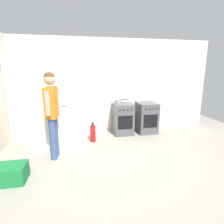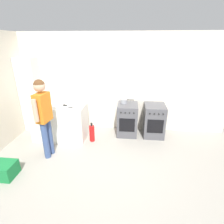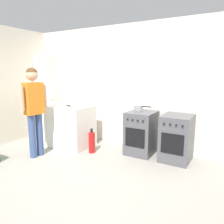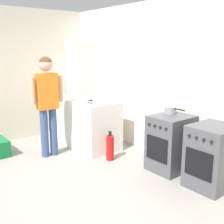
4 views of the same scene
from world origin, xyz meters
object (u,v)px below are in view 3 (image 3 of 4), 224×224
Objects in this scene: pot at (139,108)px; larder_cabinet at (48,96)px; oven_right at (177,138)px; fire_extinguisher at (92,142)px; knife_bread at (66,107)px; knife_utility at (66,106)px; person at (34,104)px; oven_left at (141,133)px; knife_paring at (70,105)px.

larder_cabinet reaches higher than pot.
fire_extinguisher is at bearing -163.08° from oven_right.
knife_bread is 1.37m from larder_cabinet.
knife_bread is at bearing -172.58° from fire_extinguisher.
larder_cabinet is (-1.07, 0.52, 0.10)m from knife_utility.
knife_bread is (-2.15, -0.55, 0.48)m from oven_right.
knife_utility is (-1.47, -0.52, 0.00)m from pot.
person reaches higher than knife_utility.
oven_right is at bearing 14.42° from knife_bread.
person is at bearing -110.82° from knife_bread.
knife_utility reaches higher than oven_left.
larder_cabinet is at bearing 161.95° from fire_extinguisher.
larder_cabinet is (-2.65, 0.10, 0.57)m from oven_left.
pot is at bearing 18.66° from knife_paring.
oven_right is 4.18× the size of knife_paring.
fire_extinguisher is at bearing -4.50° from knife_utility.
knife_paring is (0.07, 0.05, 0.00)m from knife_utility.
fire_extinguisher is (0.64, -0.10, -0.69)m from knife_paring.
knife_utility is at bearing -160.51° from pot.
knife_paring is at bearing 170.98° from fire_extinguisher.
knife_bread is at bearing 69.18° from person.
knife_utility is at bearing 81.72° from person.
knife_paring is 0.95m from fire_extinguisher.
larder_cabinet is (-0.96, 1.27, -0.02)m from person.
fire_extinguisher is 2.03m from larder_cabinet.
knife_paring is at bearing -22.79° from larder_cabinet.
person is 0.85× the size of larder_cabinet.
fire_extinguisher is at bearing 40.17° from person.
person is at bearing -141.26° from pot.
knife_bread is (0.12, -0.13, -0.00)m from knife_utility.
oven_right is 2.37× the size of pot.
knife_paring is at bearing 108.14° from knife_bread.
oven_left reaches higher than fire_extinguisher.
person reaches higher than oven_left.
knife_utility is at bearing 175.50° from fire_extinguisher.
pot is 1.02× the size of knife_bread.
person is at bearing -102.46° from knife_paring.
oven_left is 0.42× the size of larder_cabinet.
knife_bread reaches higher than oven_right.
fire_extinguisher is (0.58, 0.08, -0.69)m from knife_bread.
oven_right is 2.43× the size of knife_bread.
knife_bread is 0.70× the size of fire_extinguisher.
knife_paring is at bearing 34.80° from knife_utility.
oven_right is 3.40m from larder_cabinet.
knife_utility reaches higher than fire_extinguisher.
knife_paring and knife_bread have the same top height.
knife_bread is at bearing -154.13° from pot.
knife_bread reaches higher than oven_left.
person is (-0.11, -0.75, 0.12)m from knife_utility.
fire_extinguisher is (-0.76, -0.58, -0.69)m from pot.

